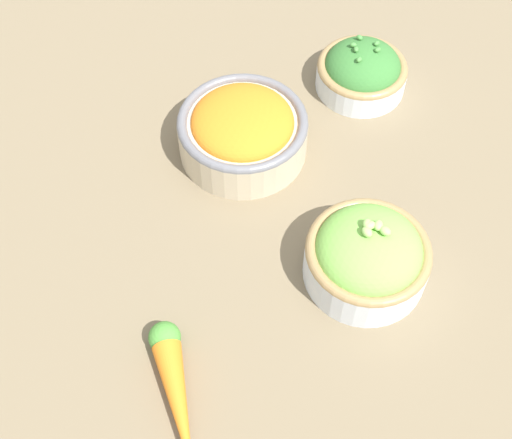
{
  "coord_description": "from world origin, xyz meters",
  "views": [
    {
      "loc": [
        -0.42,
        0.05,
        0.67
      ],
      "look_at": [
        0.0,
        0.0,
        0.03
      ],
      "focal_mm": 50.0,
      "sensor_mm": 36.0,
      "label": 1
    }
  ],
  "objects_px": {
    "bowl_carrots": "(238,131)",
    "loose_carrot": "(176,392)",
    "bowl_lettuce": "(367,256)",
    "bowl_broccoli": "(362,71)"
  },
  "relations": [
    {
      "from": "bowl_lettuce",
      "to": "bowl_broccoli",
      "type": "height_order",
      "value": "bowl_lettuce"
    },
    {
      "from": "bowl_lettuce",
      "to": "bowl_carrots",
      "type": "relative_size",
      "value": 0.86
    },
    {
      "from": "bowl_broccoli",
      "to": "bowl_carrots",
      "type": "height_order",
      "value": "bowl_carrots"
    },
    {
      "from": "bowl_lettuce",
      "to": "bowl_broccoli",
      "type": "bearing_deg",
      "value": -11.03
    },
    {
      "from": "bowl_lettuce",
      "to": "bowl_broccoli",
      "type": "distance_m",
      "value": 0.28
    },
    {
      "from": "bowl_carrots",
      "to": "loose_carrot",
      "type": "distance_m",
      "value": 0.31
    },
    {
      "from": "bowl_carrots",
      "to": "bowl_broccoli",
      "type": "bearing_deg",
      "value": -62.63
    },
    {
      "from": "loose_carrot",
      "to": "bowl_carrots",
      "type": "bearing_deg",
      "value": 155.11
    },
    {
      "from": "bowl_broccoli",
      "to": "bowl_carrots",
      "type": "xyz_separation_m",
      "value": [
        -0.09,
        0.17,
        0.01
      ]
    },
    {
      "from": "bowl_broccoli",
      "to": "bowl_carrots",
      "type": "distance_m",
      "value": 0.19
    }
  ]
}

